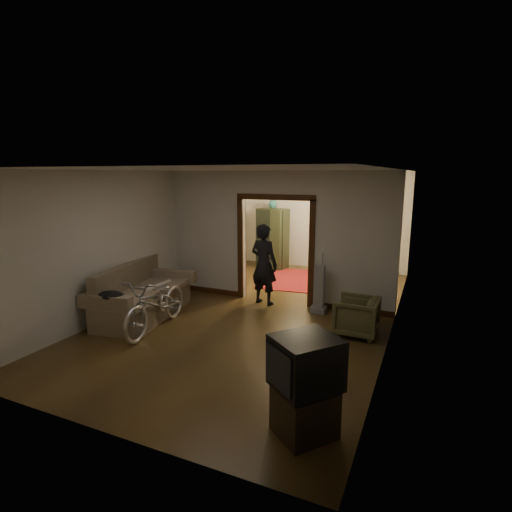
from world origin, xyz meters
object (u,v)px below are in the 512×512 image
Objects in this scene: person at (264,264)px; bicycle at (157,303)px; sofa at (144,291)px; desk at (354,264)px; armchair at (356,316)px; locker at (272,238)px.

bicycle is at bearing 73.47° from person.
sofa is 2.39× the size of desk.
bicycle is 2.44m from person.
person is (1.83, 1.65, 0.36)m from sofa.
desk is (-0.77, 3.99, 0.01)m from armchair.
desk is at bearing 12.48° from locker.
person is at bearing 54.71° from bicycle.
bicycle is 2.06× the size of desk.
locker is (-1.07, 3.20, 0.01)m from person.
sofa is 1.26× the size of person.
locker reaches higher than desk.
bicycle is 2.60× the size of armchair.
sofa reaches higher than armchair.
armchair is at bearing 1.10° from sofa.
armchair is 0.41× the size of locker.
sofa is 0.81m from bicycle.
person is at bearing -130.76° from desk.
person reaches higher than armchair.
bicycle is 3.50m from armchair.
locker is at bearing 71.41° from sofa.
person is at bearing 32.27° from sofa.
person reaches higher than desk.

